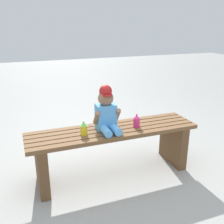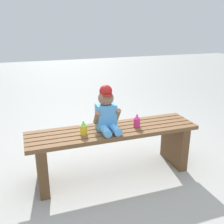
{
  "view_description": "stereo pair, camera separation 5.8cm",
  "coord_description": "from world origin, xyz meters",
  "px_view_note": "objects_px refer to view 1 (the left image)",
  "views": [
    {
      "loc": [
        -0.78,
        -2.03,
        1.37
      ],
      "look_at": [
        -0.03,
        -0.05,
        0.64
      ],
      "focal_mm": 42.0,
      "sensor_mm": 36.0,
      "label": 1
    },
    {
      "loc": [
        -0.73,
        -2.05,
        1.37
      ],
      "look_at": [
        -0.03,
        -0.05,
        0.64
      ],
      "focal_mm": 42.0,
      "sensor_mm": 36.0,
      "label": 2
    }
  ],
  "objects_px": {
    "sippy_cup_left": "(84,128)",
    "sippy_cup_right": "(137,121)",
    "park_bench": "(113,144)",
    "child_figure": "(106,111)"
  },
  "relations": [
    {
      "from": "park_bench",
      "to": "child_figure",
      "type": "relative_size",
      "value": 3.81
    },
    {
      "from": "park_bench",
      "to": "sippy_cup_left",
      "type": "distance_m",
      "value": 0.35
    },
    {
      "from": "sippy_cup_left",
      "to": "child_figure",
      "type": "bearing_deg",
      "value": 9.39
    },
    {
      "from": "child_figure",
      "to": "sippy_cup_left",
      "type": "bearing_deg",
      "value": -170.61
    },
    {
      "from": "child_figure",
      "to": "sippy_cup_left",
      "type": "distance_m",
      "value": 0.25
    },
    {
      "from": "park_bench",
      "to": "sippy_cup_right",
      "type": "distance_m",
      "value": 0.3
    },
    {
      "from": "sippy_cup_left",
      "to": "sippy_cup_right",
      "type": "height_order",
      "value": "same"
    },
    {
      "from": "park_bench",
      "to": "child_figure",
      "type": "distance_m",
      "value": 0.34
    },
    {
      "from": "child_figure",
      "to": "park_bench",
      "type": "bearing_deg",
      "value": -4.36
    },
    {
      "from": "child_figure",
      "to": "sippy_cup_right",
      "type": "height_order",
      "value": "child_figure"
    }
  ]
}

